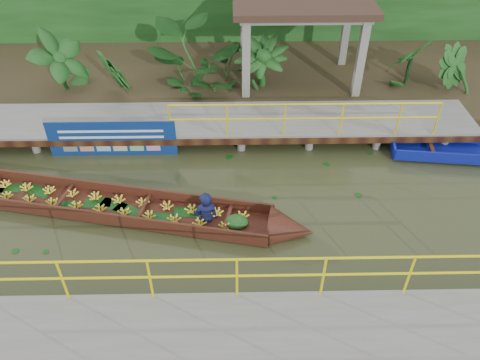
{
  "coord_description": "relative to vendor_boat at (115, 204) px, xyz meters",
  "views": [
    {
      "loc": [
        0.75,
        -8.62,
        7.96
      ],
      "look_at": [
        0.92,
        0.5,
        0.6
      ],
      "focal_mm": 35.0,
      "sensor_mm": 36.0,
      "label": 1
    }
  ],
  "objects": [
    {
      "name": "tropical_plants",
      "position": [
        3.64,
        5.22,
        1.19
      ],
      "size": [
        14.53,
        1.53,
        1.92
      ],
      "color": "#163E13",
      "rests_on": "ground"
    },
    {
      "name": "land_strip",
      "position": [
        2.2,
        7.42,
        0.01
      ],
      "size": [
        30.0,
        8.0,
        0.45
      ],
      "primitive_type": "cube",
      "color": "#332819",
      "rests_on": "ground"
    },
    {
      "name": "pavilion",
      "position": [
        5.2,
        6.22,
        2.6
      ],
      "size": [
        4.4,
        3.0,
        3.0
      ],
      "color": "slate",
      "rests_on": "ground"
    },
    {
      "name": "near_dock",
      "position": [
        3.2,
        -4.28,
        0.08
      ],
      "size": [
        18.0,
        2.4,
        1.73
      ],
      "color": "slate",
      "rests_on": "ground"
    },
    {
      "name": "ground",
      "position": [
        2.2,
        -0.08,
        -0.22
      ],
      "size": [
        80.0,
        80.0,
        0.0
      ],
      "primitive_type": "plane",
      "color": "#30371B",
      "rests_on": "ground"
    },
    {
      "name": "foliage_backdrop",
      "position": [
        2.2,
        9.92,
        1.78
      ],
      "size": [
        30.0,
        0.8,
        4.0
      ],
      "primitive_type": "cube",
      "color": "#163E13",
      "rests_on": "ground"
    },
    {
      "name": "vendor_boat",
      "position": [
        0.0,
        0.0,
        0.0
      ],
      "size": [
        10.45,
        3.17,
        2.13
      ],
      "rotation": [
        0.0,
        0.0,
        -0.21
      ],
      "color": "#38180F",
      "rests_on": "ground"
    },
    {
      "name": "blue_banner",
      "position": [
        -0.47,
        2.4,
        0.34
      ],
      "size": [
        3.63,
        0.04,
        1.13
      ],
      "color": "navy",
      "rests_on": "ground"
    },
    {
      "name": "far_dock",
      "position": [
        2.22,
        3.35,
        0.26
      ],
      "size": [
        16.0,
        2.06,
        1.66
      ],
      "color": "slate",
      "rests_on": "ground"
    }
  ]
}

